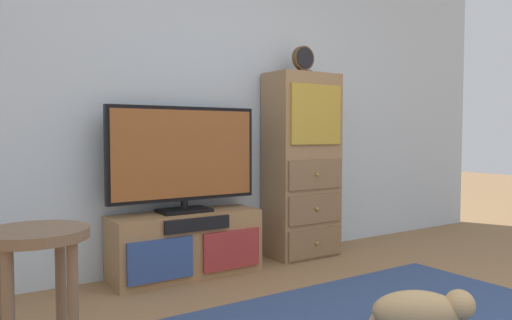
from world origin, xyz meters
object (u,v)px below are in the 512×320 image
Objects in this scene: side_cabinet at (302,166)px; desk_clock at (303,60)px; television at (184,156)px; dog at (422,311)px; media_console at (186,244)px; bar_stool_near at (36,282)px.

side_cabinet is 6.82× the size of desk_clock.
television is 1.84m from dog.
media_console is at bearing -179.44° from side_cabinet.
media_console is 1.73m from desk_clock.
bar_stool_near is (-1.19, -1.43, -0.33)m from television.
desk_clock reaches higher than side_cabinet.
side_cabinet is at bearing 72.75° from dog.
side_cabinet reaches higher than television.
media_console is 1.17m from side_cabinet.
dog is (-0.48, -1.57, -1.49)m from desk_clock.
bar_stool_near is at bearing -147.71° from side_cabinet.
side_cabinet is 1.77m from dog.
desk_clock is (-0.01, -0.01, 0.86)m from side_cabinet.
media_console is 4.85× the size of desk_clock.
television is 5.05× the size of desk_clock.
desk_clock reaches higher than bar_stool_near.
television is at bearing 50.19° from bar_stool_near.
television reaches higher than dog.
side_cabinet is (1.05, 0.01, 0.52)m from media_console.
media_console is 1.53× the size of bar_stool_near.
bar_stool_near is at bearing -129.81° from television.
desk_clock is 2.85m from bar_stool_near.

